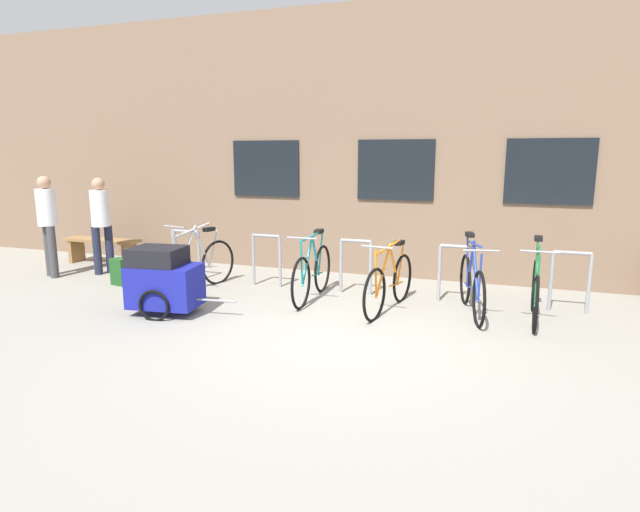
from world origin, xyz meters
The scene contains 13 objects.
ground_plane centered at (0.00, 0.00, 0.00)m, with size 42.00×42.00×0.00m, color gray.
storefront_building centered at (0.00, 6.78, 2.30)m, with size 28.00×7.21×4.60m.
bike_rack centered at (-0.32, 1.90, 0.51)m, with size 6.52×0.05×0.85m.
bicycle_silver centered at (-2.77, 1.32, 0.40)m, with size 0.53×1.66×1.09m.
bicycle_green centered at (2.22, 1.43, 0.39)m, with size 0.44×1.70×1.08m.
bicycle_blue centered at (1.42, 1.43, 0.40)m, with size 0.55×1.75×1.08m.
bicycle_teal centered at (-0.85, 1.41, 0.40)m, with size 0.44×1.73×1.02m.
bicycle_orange centered at (0.35, 1.22, 0.38)m, with size 0.46×1.74×0.99m.
bike_trailer centered at (-2.49, 0.07, 0.47)m, with size 1.48×0.75×0.93m.
wooden_bench centered at (-5.60, 2.43, 0.36)m, with size 1.60×0.40×0.50m.
person_by_bench centered at (-4.97, 1.76, 0.99)m, with size 0.32×0.33×1.72m.
person_browsing centered at (-5.66, 1.25, 1.02)m, with size 0.33×0.32×1.76m.
backpack centered at (-4.14, 1.17, 0.22)m, with size 0.28×0.20×0.44m, color #1E4C1E.
Camera 1 is at (1.75, -5.74, 2.14)m, focal length 29.57 mm.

